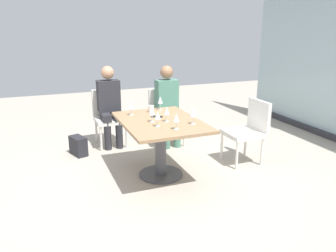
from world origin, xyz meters
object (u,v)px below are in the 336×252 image
at_px(person_far_left, 168,102).
at_px(wine_glass_1, 176,118).
at_px(wine_glass_4, 193,113).
at_px(wine_glass_6, 131,105).
at_px(handbag_0, 78,146).
at_px(wine_glass_0, 152,111).
at_px(coffee_cup, 151,109).
at_px(chair_side_end, 109,114).
at_px(wine_glass_3, 160,100).
at_px(wine_glass_5, 167,111).
at_px(person_side_end, 110,103).
at_px(cell_phone_on_table, 157,117).
at_px(wine_glass_2, 158,115).
at_px(dining_table_main, 161,134).
at_px(chair_far_left, 166,113).
at_px(chair_near_window, 249,127).

height_order(person_far_left, wine_glass_1, person_far_left).
height_order(wine_glass_4, wine_glass_6, same).
distance_m(person_far_left, handbag_0, 1.52).
xyz_separation_m(wine_glass_0, coffee_cup, (-0.46, 0.14, -0.09)).
height_order(chair_side_end, wine_glass_3, wine_glass_3).
relative_size(wine_glass_1, wine_glass_5, 1.00).
bearing_deg(person_side_end, cell_phone_on_table, 17.37).
bearing_deg(wine_glass_2, dining_table_main, 152.46).
bearing_deg(person_far_left, person_side_end, -108.29).
bearing_deg(chair_far_left, wine_glass_5, -20.42).
height_order(wine_glass_2, wine_glass_5, same).
height_order(chair_near_window, wine_glass_2, wine_glass_2).
bearing_deg(chair_side_end, person_side_end, 0.00).
bearing_deg(coffee_cup, chair_far_left, 145.98).
bearing_deg(coffee_cup, wine_glass_3, 117.58).
bearing_deg(wine_glass_3, person_far_left, 148.47).
distance_m(chair_near_window, person_far_left, 1.33).
xyz_separation_m(dining_table_main, cell_phone_on_table, (-0.18, 0.02, 0.18)).
height_order(person_side_end, wine_glass_1, person_side_end).
relative_size(wine_glass_3, wine_glass_5, 1.00).
relative_size(dining_table_main, coffee_cup, 14.30).
xyz_separation_m(chair_far_left, person_side_end, (-0.18, -0.86, 0.20)).
bearing_deg(wine_glass_4, handbag_0, -139.14).
distance_m(wine_glass_4, handbag_0, 1.97).
relative_size(person_far_left, handbag_0, 4.20).
xyz_separation_m(wine_glass_1, wine_glass_5, (-0.34, 0.02, 0.00)).
relative_size(chair_far_left, wine_glass_0, 4.70).
height_order(person_side_end, wine_glass_0, person_side_end).
distance_m(wine_glass_4, wine_glass_6, 0.88).
xyz_separation_m(chair_side_end, wine_glass_3, (0.92, 0.54, 0.37)).
distance_m(dining_table_main, chair_side_end, 1.49).
height_order(chair_near_window, wine_glass_4, wine_glass_4).
relative_size(dining_table_main, cell_phone_on_table, 8.94).
xyz_separation_m(wine_glass_3, wine_glass_4, (0.81, 0.12, 0.00)).
bearing_deg(wine_glass_3, wine_glass_0, -29.21).
bearing_deg(person_far_left, wine_glass_3, -31.53).
bearing_deg(wine_glass_0, dining_table_main, 97.95).
xyz_separation_m(person_side_end, wine_glass_3, (0.81, 0.54, 0.16)).
distance_m(wine_glass_1, wine_glass_6, 0.85).
distance_m(dining_table_main, wine_glass_3, 0.64).
bearing_deg(person_far_left, wine_glass_0, -30.36).
bearing_deg(chair_far_left, chair_near_window, 34.04).
xyz_separation_m(chair_near_window, cell_phone_on_table, (-0.18, -1.29, 0.24)).
relative_size(wine_glass_5, coffee_cup, 2.06).
bearing_deg(wine_glass_2, person_far_left, 153.70).
bearing_deg(handbag_0, wine_glass_4, 21.52).
bearing_deg(wine_glass_6, wine_glass_0, 19.93).
xyz_separation_m(dining_table_main, wine_glass_2, (0.22, -0.11, 0.31)).
relative_size(dining_table_main, handbag_0, 4.29).
relative_size(chair_far_left, handbag_0, 2.90).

